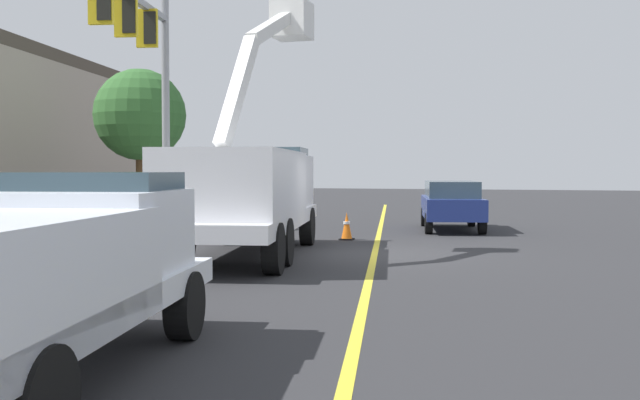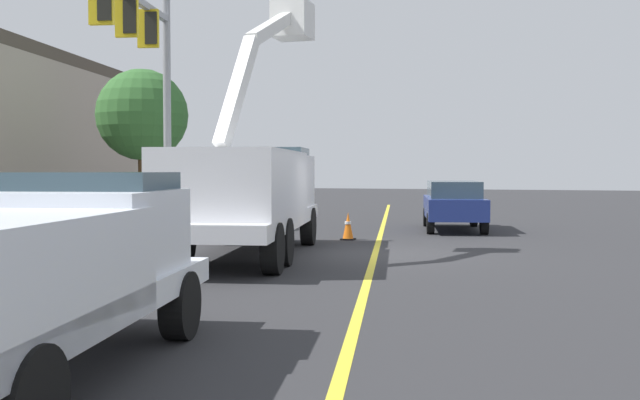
% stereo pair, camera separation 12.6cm
% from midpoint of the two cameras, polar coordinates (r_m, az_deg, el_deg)
% --- Properties ---
extents(ground, '(120.00, 120.00, 0.00)m').
position_cam_midpoint_polar(ground, '(17.92, 4.15, -4.28)').
color(ground, '#2D2D30').
extents(sidewalk_far_side, '(59.67, 14.36, 0.12)m').
position_cam_midpoint_polar(sidewalk_far_side, '(19.42, -17.04, -3.68)').
color(sidewalk_far_side, '#9E9E99').
rests_on(sidewalk_far_side, ground).
extents(lane_centre_stripe, '(49.21, 9.17, 0.01)m').
position_cam_midpoint_polar(lane_centre_stripe, '(17.92, 4.15, -4.27)').
color(lane_centre_stripe, yellow).
rests_on(lane_centre_stripe, ground).
extents(utility_bucket_truck, '(8.52, 3.94, 6.74)m').
position_cam_midpoint_polar(utility_bucket_truck, '(17.38, -5.90, 0.80)').
color(utility_bucket_truck, white).
rests_on(utility_bucket_truck, ground).
extents(service_pickup_truck, '(5.89, 3.08, 2.06)m').
position_cam_midpoint_polar(service_pickup_truck, '(7.60, -22.17, -5.10)').
color(service_pickup_truck, white).
rests_on(service_pickup_truck, ground).
extents(passing_minivan, '(5.06, 2.73, 1.69)m').
position_cam_midpoint_polar(passing_minivan, '(25.27, 10.24, -0.15)').
color(passing_minivan, navy).
rests_on(passing_minivan, ground).
extents(traffic_cone_mid_front, '(0.40, 0.40, 0.82)m').
position_cam_midpoint_polar(traffic_cone_mid_front, '(21.42, 1.97, -2.09)').
color(traffic_cone_mid_front, black).
rests_on(traffic_cone_mid_front, ground).
extents(traffic_signal_mast, '(5.29, 1.21, 7.50)m').
position_cam_midpoint_polar(traffic_signal_mast, '(19.64, -13.84, 10.95)').
color(traffic_signal_mast, gray).
rests_on(traffic_signal_mast, ground).
extents(street_tree_right, '(3.13, 3.13, 5.54)m').
position_cam_midpoint_polar(street_tree_right, '(25.55, -14.23, 6.53)').
color(street_tree_right, brown).
rests_on(street_tree_right, ground).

